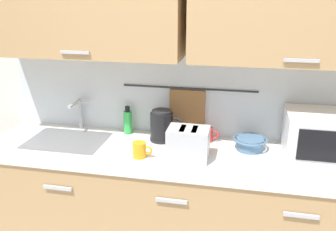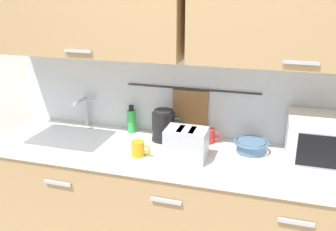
# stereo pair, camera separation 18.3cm
# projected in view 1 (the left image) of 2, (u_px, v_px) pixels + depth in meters

# --- Properties ---
(counter_unit) EXTENTS (2.53, 0.64, 0.90)m
(counter_unit) POSITION_uv_depth(u_px,v_px,m) (179.00, 213.00, 2.42)
(counter_unit) COLOR tan
(counter_unit) RESTS_ON ground
(back_wall_assembly) EXTENTS (3.70, 0.41, 2.50)m
(back_wall_assembly) POSITION_uv_depth(u_px,v_px,m) (189.00, 45.00, 2.28)
(back_wall_assembly) COLOR silver
(back_wall_assembly) RESTS_ON ground
(sink_faucet) EXTENTS (0.09, 0.17, 0.22)m
(sink_faucet) POSITION_uv_depth(u_px,v_px,m) (79.00, 110.00, 2.58)
(sink_faucet) COLOR #B2B5BA
(sink_faucet) RESTS_ON counter_unit
(microwave) EXTENTS (0.46, 0.35, 0.27)m
(microwave) POSITION_uv_depth(u_px,v_px,m) (325.00, 135.00, 2.16)
(microwave) COLOR white
(microwave) RESTS_ON counter_unit
(electric_kettle) EXTENTS (0.23, 0.16, 0.21)m
(electric_kettle) POSITION_uv_depth(u_px,v_px,m) (162.00, 126.00, 2.41)
(electric_kettle) COLOR black
(electric_kettle) RESTS_ON counter_unit
(dish_soap_bottle) EXTENTS (0.06, 0.06, 0.20)m
(dish_soap_bottle) POSITION_uv_depth(u_px,v_px,m) (128.00, 121.00, 2.53)
(dish_soap_bottle) COLOR green
(dish_soap_bottle) RESTS_ON counter_unit
(mug_near_sink) EXTENTS (0.12, 0.08, 0.09)m
(mug_near_sink) POSITION_uv_depth(u_px,v_px,m) (140.00, 150.00, 2.18)
(mug_near_sink) COLOR orange
(mug_near_sink) RESTS_ON counter_unit
(mixing_bowl) EXTENTS (0.21, 0.21, 0.08)m
(mixing_bowl) POSITION_uv_depth(u_px,v_px,m) (250.00, 143.00, 2.28)
(mixing_bowl) COLOR #4C7093
(mixing_bowl) RESTS_ON counter_unit
(toaster) EXTENTS (0.26, 0.17, 0.19)m
(toaster) POSITION_uv_depth(u_px,v_px,m) (188.00, 143.00, 2.15)
(toaster) COLOR #B7BABF
(toaster) RESTS_ON counter_unit
(mug_by_kettle) EXTENTS (0.12, 0.08, 0.09)m
(mug_by_kettle) POSITION_uv_depth(u_px,v_px,m) (207.00, 134.00, 2.41)
(mug_by_kettle) COLOR red
(mug_by_kettle) RESTS_ON counter_unit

